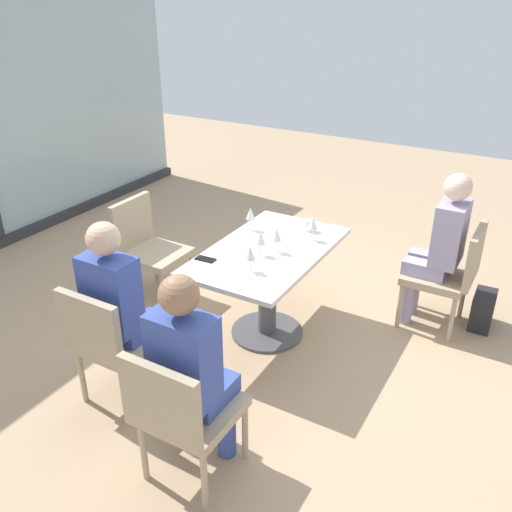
{
  "coord_description": "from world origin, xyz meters",
  "views": [
    {
      "loc": [
        -3.14,
        -1.72,
        2.46
      ],
      "look_at": [
        0.0,
        0.1,
        0.65
      ],
      "focal_mm": 38.38,
      "sensor_mm": 36.0,
      "label": 1
    }
  ],
  "objects_px": {
    "person_side_end": "(192,367)",
    "handbag_1": "(189,393)",
    "chair_near_window": "(147,244)",
    "wine_glass_2": "(250,214)",
    "wine_glass_4": "(276,235)",
    "person_front_right": "(440,244)",
    "chair_side_end": "(181,410)",
    "chair_far_left": "(111,339)",
    "chair_front_right": "(450,271)",
    "dining_table_main": "(268,273)",
    "wine_glass_0": "(260,238)",
    "wine_glass_3": "(250,253)",
    "wine_glass_1": "(313,224)",
    "coffee_cup": "(309,225)",
    "person_far_left": "(119,303)",
    "handbag_0": "(483,310)",
    "cell_phone_on_table": "(205,259)"
  },
  "relations": [
    {
      "from": "person_side_end",
      "to": "handbag_1",
      "type": "xyz_separation_m",
      "value": [
        0.34,
        0.31,
        -0.56
      ]
    },
    {
      "from": "chair_side_end",
      "to": "coffee_cup",
      "type": "distance_m",
      "value": 1.95
    },
    {
      "from": "person_side_end",
      "to": "handbag_0",
      "type": "bearing_deg",
      "value": -25.98
    },
    {
      "from": "wine_glass_0",
      "to": "cell_phone_on_table",
      "type": "bearing_deg",
      "value": 131.03
    },
    {
      "from": "person_far_left",
      "to": "handbag_1",
      "type": "relative_size",
      "value": 4.2
    },
    {
      "from": "chair_far_left",
      "to": "chair_side_end",
      "type": "distance_m",
      "value": 0.81
    },
    {
      "from": "chair_front_right",
      "to": "chair_side_end",
      "type": "relative_size",
      "value": 1.0
    },
    {
      "from": "wine_glass_2",
      "to": "chair_front_right",
      "type": "bearing_deg",
      "value": -69.39
    },
    {
      "from": "person_front_right",
      "to": "wine_glass_1",
      "type": "relative_size",
      "value": 6.81
    },
    {
      "from": "chair_far_left",
      "to": "wine_glass_1",
      "type": "relative_size",
      "value": 4.7
    },
    {
      "from": "cell_phone_on_table",
      "to": "wine_glass_2",
      "type": "bearing_deg",
      "value": -3.71
    },
    {
      "from": "wine_glass_0",
      "to": "person_far_left",
      "type": "bearing_deg",
      "value": 154.83
    },
    {
      "from": "wine_glass_2",
      "to": "wine_glass_3",
      "type": "bearing_deg",
      "value": -149.63
    },
    {
      "from": "dining_table_main",
      "to": "wine_glass_0",
      "type": "height_order",
      "value": "wine_glass_0"
    },
    {
      "from": "wine_glass_1",
      "to": "handbag_0",
      "type": "relative_size",
      "value": 0.62
    },
    {
      "from": "dining_table_main",
      "to": "chair_near_window",
      "type": "height_order",
      "value": "chair_near_window"
    },
    {
      "from": "dining_table_main",
      "to": "person_front_right",
      "type": "distance_m",
      "value": 1.32
    },
    {
      "from": "handbag_0",
      "to": "handbag_1",
      "type": "distance_m",
      "value": 2.43
    },
    {
      "from": "wine_glass_3",
      "to": "chair_near_window",
      "type": "bearing_deg",
      "value": 73.82
    },
    {
      "from": "chair_near_window",
      "to": "wine_glass_2",
      "type": "xyz_separation_m",
      "value": [
        0.25,
        -0.87,
        0.37
      ]
    },
    {
      "from": "person_far_left",
      "to": "coffee_cup",
      "type": "distance_m",
      "value": 1.62
    },
    {
      "from": "chair_front_right",
      "to": "chair_side_end",
      "type": "xyz_separation_m",
      "value": [
        -2.26,
        0.86,
        0.0
      ]
    },
    {
      "from": "person_far_left",
      "to": "person_side_end",
      "type": "xyz_separation_m",
      "value": [
        -0.29,
        -0.76,
        0.0
      ]
    },
    {
      "from": "person_front_right",
      "to": "person_side_end",
      "type": "bearing_deg",
      "value": 160.83
    },
    {
      "from": "handbag_1",
      "to": "handbag_0",
      "type": "bearing_deg",
      "value": -54.8
    },
    {
      "from": "chair_front_right",
      "to": "wine_glass_2",
      "type": "xyz_separation_m",
      "value": [
        -0.55,
        1.45,
        0.37
      ]
    },
    {
      "from": "person_side_end",
      "to": "wine_glass_2",
      "type": "relative_size",
      "value": 6.81
    },
    {
      "from": "chair_near_window",
      "to": "wine_glass_0",
      "type": "relative_size",
      "value": 4.7
    },
    {
      "from": "coffee_cup",
      "to": "dining_table_main",
      "type": "bearing_deg",
      "value": 165.98
    },
    {
      "from": "wine_glass_1",
      "to": "handbag_0",
      "type": "bearing_deg",
      "value": -62.05
    },
    {
      "from": "person_far_left",
      "to": "handbag_1",
      "type": "bearing_deg",
      "value": -82.77
    },
    {
      "from": "person_front_right",
      "to": "wine_glass_3",
      "type": "bearing_deg",
      "value": 139.13
    },
    {
      "from": "wine_glass_4",
      "to": "chair_side_end",
      "type": "bearing_deg",
      "value": -170.96
    },
    {
      "from": "wine_glass_3",
      "to": "chair_front_right",
      "type": "bearing_deg",
      "value": -43.85
    },
    {
      "from": "dining_table_main",
      "to": "chair_near_window",
      "type": "relative_size",
      "value": 1.5
    },
    {
      "from": "chair_far_left",
      "to": "wine_glass_2",
      "type": "distance_m",
      "value": 1.48
    },
    {
      "from": "coffee_cup",
      "to": "handbag_1",
      "type": "height_order",
      "value": "coffee_cup"
    },
    {
      "from": "dining_table_main",
      "to": "wine_glass_1",
      "type": "xyz_separation_m",
      "value": [
        0.31,
        -0.21,
        0.33
      ]
    },
    {
      "from": "wine_glass_2",
      "to": "wine_glass_4",
      "type": "bearing_deg",
      "value": -124.71
    },
    {
      "from": "handbag_0",
      "to": "chair_far_left",
      "type": "bearing_deg",
      "value": 136.36
    },
    {
      "from": "wine_glass_0",
      "to": "wine_glass_1",
      "type": "distance_m",
      "value": 0.47
    },
    {
      "from": "chair_side_end",
      "to": "handbag_0",
      "type": "height_order",
      "value": "chair_side_end"
    },
    {
      "from": "wine_glass_0",
      "to": "coffee_cup",
      "type": "relative_size",
      "value": 2.06
    },
    {
      "from": "wine_glass_1",
      "to": "handbag_0",
      "type": "height_order",
      "value": "wine_glass_1"
    },
    {
      "from": "person_side_end",
      "to": "handbag_1",
      "type": "bearing_deg",
      "value": 41.81
    },
    {
      "from": "coffee_cup",
      "to": "person_far_left",
      "type": "bearing_deg",
      "value": 159.55
    },
    {
      "from": "wine_glass_4",
      "to": "person_front_right",
      "type": "bearing_deg",
      "value": -50.87
    },
    {
      "from": "handbag_1",
      "to": "chair_far_left",
      "type": "bearing_deg",
      "value": 91.62
    },
    {
      "from": "chair_far_left",
      "to": "wine_glass_3",
      "type": "xyz_separation_m",
      "value": [
        0.82,
        -0.51,
        0.37
      ]
    },
    {
      "from": "wine_glass_2",
      "to": "wine_glass_1",
      "type": "bearing_deg",
      "value": -82.94
    }
  ]
}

